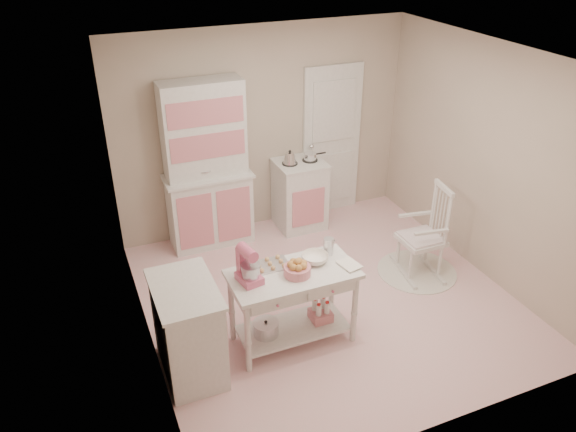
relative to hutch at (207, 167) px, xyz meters
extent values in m
plane|color=pink|center=(0.83, -1.66, -1.04)|extent=(3.80, 3.80, 0.00)
cube|color=white|center=(0.83, -1.66, 1.56)|extent=(3.80, 3.80, 0.04)
cube|color=#C3B29E|center=(0.83, 0.24, 0.26)|extent=(3.80, 0.04, 2.60)
cube|color=#C3B29E|center=(0.83, -3.56, 0.26)|extent=(3.80, 0.04, 2.60)
cube|color=#C3B29E|center=(-1.07, -1.66, 0.26)|extent=(0.04, 3.80, 2.60)
cube|color=#C3B29E|center=(2.73, -1.66, 0.26)|extent=(0.04, 3.80, 2.60)
cube|color=white|center=(1.78, 0.21, -0.02)|extent=(0.82, 0.05, 2.04)
cube|color=white|center=(0.00, 0.00, 0.00)|extent=(1.06, 0.50, 2.08)
cube|color=white|center=(1.20, -0.05, -0.58)|extent=(0.62, 0.57, 0.92)
cube|color=white|center=(-0.80, -2.14, -0.58)|extent=(0.54, 0.84, 0.92)
cylinder|color=white|center=(2.02, -1.61, -1.03)|extent=(0.92, 0.92, 0.01)
cube|color=white|center=(2.02, -1.61, -0.49)|extent=(0.59, 0.79, 1.10)
cube|color=white|center=(0.22, -2.12, -0.64)|extent=(1.20, 0.60, 0.80)
cube|color=#CD567A|center=(-0.20, -2.10, -0.07)|extent=(0.25, 0.31, 0.34)
cube|color=silver|center=(0.07, -1.94, -0.23)|extent=(0.34, 0.24, 0.02)
cylinder|color=#D37984|center=(0.24, -2.17, -0.19)|extent=(0.25, 0.25, 0.09)
imported|color=white|center=(0.48, -2.04, -0.20)|extent=(0.25, 0.25, 0.08)
cylinder|color=silver|center=(0.66, -1.96, -0.16)|extent=(0.10, 0.10, 0.17)
imported|color=white|center=(0.67, -2.24, -0.23)|extent=(0.20, 0.25, 0.02)
camera|label=1|loc=(-1.49, -6.06, 2.72)|focal=35.00mm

